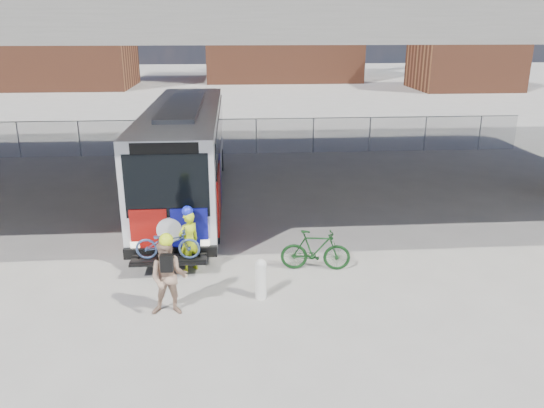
{
  "coord_description": "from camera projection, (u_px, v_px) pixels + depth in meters",
  "views": [
    {
      "loc": [
        -0.21,
        -15.2,
        6.38
      ],
      "look_at": [
        0.84,
        -1.08,
        1.6
      ],
      "focal_mm": 35.0,
      "sensor_mm": 36.0,
      "label": 1
    }
  ],
  "objects": [
    {
      "name": "cyclist_hivis",
      "position": [
        189.0,
        240.0,
        14.26
      ],
      "size": [
        0.74,
        0.7,
        1.87
      ],
      "rotation": [
        0.0,
        0.0,
        3.8
      ],
      "color": "#CDE718",
      "rests_on": "ground"
    },
    {
      "name": "ground",
      "position": [
        242.0,
        242.0,
        16.42
      ],
      "size": [
        160.0,
        160.0,
        0.0
      ],
      "primitive_type": "plane",
      "color": "#9E9991",
      "rests_on": "ground"
    },
    {
      "name": "bollard",
      "position": [
        261.0,
        278.0,
        12.88
      ],
      "size": [
        0.27,
        0.27,
        1.05
      ],
      "color": "white",
      "rests_on": "ground"
    },
    {
      "name": "bus",
      "position": [
        185.0,
        146.0,
        19.81
      ],
      "size": [
        2.67,
        12.9,
        3.69
      ],
      "color": "silver",
      "rests_on": "ground"
    },
    {
      "name": "overpass",
      "position": [
        236.0,
        20.0,
        18.1
      ],
      "size": [
        40.0,
        16.0,
        7.95
      ],
      "color": "#605E59",
      "rests_on": "ground"
    },
    {
      "name": "bike_parked",
      "position": [
        316.0,
        250.0,
        14.42
      ],
      "size": [
        1.96,
        0.77,
        1.15
      ],
      "primitive_type": "imported",
      "rotation": [
        0.0,
        0.0,
        1.44
      ],
      "color": "#123815",
      "rests_on": "ground"
    },
    {
      "name": "chainlink_fence",
      "position": [
        237.0,
        127.0,
        27.3
      ],
      "size": [
        30.0,
        0.06,
        30.0
      ],
      "color": "gray",
      "rests_on": "ground"
    },
    {
      "name": "brick_buildings",
      "position": [
        243.0,
        34.0,
        60.33
      ],
      "size": [
        54.0,
        22.0,
        12.0
      ],
      "color": "brown",
      "rests_on": "ground"
    },
    {
      "name": "cyclist_tan",
      "position": [
        169.0,
        277.0,
        12.07
      ],
      "size": [
        0.92,
        0.73,
        2.01
      ],
      "rotation": [
        0.0,
        0.0,
        -0.04
      ],
      "color": "tan",
      "rests_on": "ground"
    }
  ]
}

